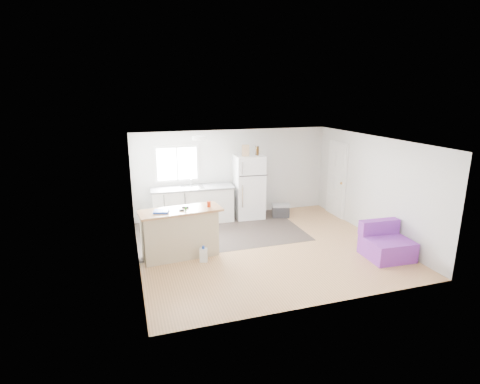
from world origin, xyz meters
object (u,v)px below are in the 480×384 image
cooler (281,210)px  bottle_left (258,151)px  bottle_right (257,151)px  kitchen_cabinets (193,204)px  mop (182,248)px  blue_tray (161,211)px  peninsula (180,233)px  purple_seat (386,245)px  cardboard_box (246,150)px  refrigerator (249,187)px  red_cup (209,204)px  cleaner_jug (203,255)px

cooler → bottle_left: (-0.63, 0.20, 1.68)m
cooler → bottle_right: bottle_right is taller
kitchen_cabinets → mop: size_ratio=1.91×
mop → cooler: bearing=15.4°
bottle_right → blue_tray: bearing=-143.5°
mop → bottle_left: (2.43, 2.08, 1.63)m
peninsula → mop: (0.01, -0.12, -0.29)m
kitchen_cabinets → purple_seat: 4.87m
cardboard_box → bottle_left: (0.34, 0.01, -0.03)m
kitchen_cabinets → cooler: 2.44m
refrigerator → purple_seat: size_ratio=1.86×
kitchen_cabinets → bottle_left: bearing=-1.1°
red_cup → bottle_right: 2.79m
purple_seat → bottle_right: (-1.71, 3.33, 1.60)m
peninsula → mop: bearing=-92.5°
purple_seat → mop: bearing=166.7°
peninsula → cleaner_jug: peninsula is taller
peninsula → purple_seat: 4.35m
bottle_left → bottle_right: size_ratio=1.00×
blue_tray → red_cup: bearing=4.4°
red_cup → bottle_left: bottle_left is taller
bottle_left → kitchen_cabinets: bearing=176.1°
red_cup → bottle_right: bearing=48.0°
refrigerator → bottle_left: size_ratio=6.95×
cooler → blue_tray: blue_tray is taller
red_cup → cardboard_box: cardboard_box is taller
cooler → bottle_right: 1.81m
red_cup → blue_tray: 1.01m
peninsula → kitchen_cabinets: bearing=66.8°
cleaner_jug → bottle_left: bottle_left is taller
kitchen_cabinets → refrigerator: bearing=1.2°
cooler → mop: mop is taller
blue_tray → bottle_left: 3.55m
peninsula → bottle_left: bearing=33.4°
refrigerator → bottle_right: (0.21, -0.03, 0.99)m
blue_tray → bottle_right: bearing=36.5°
red_cup → bottle_left: 2.76m
bottle_left → peninsula: bearing=-141.2°
bottle_left → blue_tray: bearing=-144.2°
refrigerator → mop: size_ratio=1.52×
refrigerator → blue_tray: (-2.59, -2.10, 0.19)m
mop → blue_tray: mop is taller
red_cup → bottle_left: bearing=47.2°
purple_seat → cleaner_jug: (-3.73, 0.91, -0.12)m
purple_seat → cleaner_jug: purple_seat is taller
kitchen_cabinets → peninsula: (-0.67, -2.08, 0.03)m
cooler → red_cup: red_cup is taller
refrigerator → cleaner_jug: refrigerator is taller
kitchen_cabinets → cleaner_jug: bearing=-93.2°
purple_seat → mop: (-4.13, 1.20, -0.04)m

